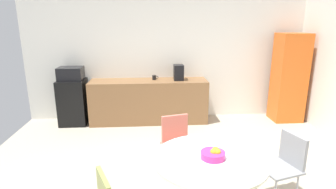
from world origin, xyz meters
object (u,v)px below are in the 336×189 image
(locker_cabinet, at_px, (289,78))
(coffee_maker, at_px, (179,72))
(round_table, at_px, (210,168))
(mini_fridge, at_px, (73,102))
(mug_white, at_px, (154,77))
(chair_coral, at_px, (177,138))
(chair_gray, at_px, (286,160))
(microwave, at_px, (71,74))
(fruit_bowl, at_px, (214,154))

(locker_cabinet, bearing_deg, coffee_maker, 177.55)
(locker_cabinet, relative_size, round_table, 1.58)
(mini_fridge, bearing_deg, mug_white, 2.14)
(chair_coral, height_order, chair_gray, same)
(chair_coral, relative_size, coffee_maker, 2.59)
(mini_fridge, height_order, microwave, microwave)
(microwave, distance_m, round_table, 3.78)
(mini_fridge, bearing_deg, chair_gray, -41.35)
(mini_fridge, height_order, fruit_bowl, mini_fridge)
(mini_fridge, bearing_deg, fruit_bowl, -54.11)
(mug_white, bearing_deg, coffee_maker, -7.18)
(round_table, bearing_deg, fruit_bowl, -22.51)
(round_table, bearing_deg, locker_cabinet, 51.63)
(mug_white, height_order, coffee_maker, coffee_maker)
(fruit_bowl, bearing_deg, mini_fridge, 125.89)
(locker_cabinet, relative_size, chair_coral, 2.24)
(chair_coral, bearing_deg, fruit_bowl, -74.62)
(locker_cabinet, height_order, round_table, locker_cabinet)
(locker_cabinet, xyz_separation_m, chair_gray, (-1.37, -2.68, -0.41))
(locker_cabinet, distance_m, chair_gray, 3.04)
(mini_fridge, bearing_deg, locker_cabinet, -1.27)
(chair_gray, distance_m, coffee_maker, 2.99)
(round_table, relative_size, coffee_maker, 3.67)
(round_table, height_order, mug_white, mug_white)
(locker_cabinet, bearing_deg, chair_coral, -142.53)
(locker_cabinet, xyz_separation_m, chair_coral, (-2.58, -1.98, -0.41))
(fruit_bowl, xyz_separation_m, coffee_maker, (-0.03, 3.07, 0.28))
(chair_coral, bearing_deg, mini_fridge, 133.14)
(round_table, distance_m, coffee_maker, 3.09)
(locker_cabinet, xyz_separation_m, fruit_bowl, (-2.31, -2.97, -0.14))
(coffee_maker, bearing_deg, mug_white, 172.82)
(round_table, relative_size, chair_gray, 1.42)
(microwave, height_order, locker_cabinet, locker_cabinet)
(locker_cabinet, distance_m, chair_coral, 3.28)
(mini_fridge, relative_size, microwave, 1.95)
(mini_fridge, distance_m, chair_coral, 2.85)
(microwave, relative_size, round_table, 0.41)
(microwave, xyz_separation_m, locker_cabinet, (4.53, -0.10, -0.14))
(mini_fridge, relative_size, mug_white, 7.25)
(mug_white, distance_m, coffee_maker, 0.52)
(microwave, height_order, round_table, microwave)
(mini_fridge, relative_size, locker_cabinet, 0.50)
(chair_coral, bearing_deg, round_table, -76.14)
(chair_gray, height_order, fruit_bowl, fruit_bowl)
(microwave, xyz_separation_m, chair_coral, (1.95, -2.08, -0.54))
(coffee_maker, bearing_deg, chair_gray, -70.85)
(locker_cabinet, bearing_deg, microwave, 178.73)
(round_table, height_order, coffee_maker, coffee_maker)
(chair_coral, distance_m, chair_gray, 1.39)
(mini_fridge, bearing_deg, chair_coral, -46.86)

